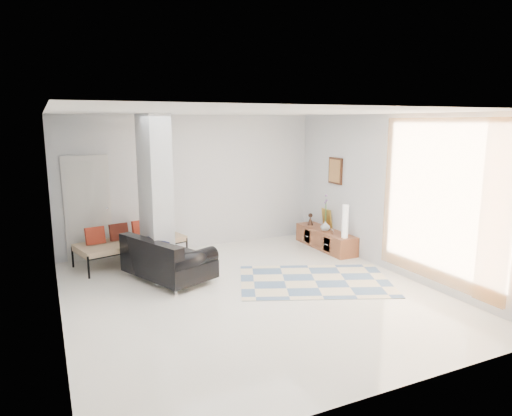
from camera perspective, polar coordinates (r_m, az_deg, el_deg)
name	(u,v)px	position (r m, az deg, el deg)	size (l,w,h in m)	color
floor	(251,293)	(7.31, -0.62, -10.62)	(6.00, 6.00, 0.00)	white
ceiling	(251,112)	(6.81, -0.67, 11.90)	(6.00, 6.00, 0.00)	white
wall_back	(192,183)	(9.70, -8.02, 3.17)	(6.00, 6.00, 0.00)	silver
wall_front	(384,259)	(4.45, 15.70, -6.19)	(6.00, 6.00, 0.00)	silver
wall_left	(54,223)	(6.32, -23.97, -1.72)	(6.00, 6.00, 0.00)	silver
wall_right	(392,194)	(8.43, 16.64, 1.68)	(6.00, 6.00, 0.00)	silver
partition_column	(155,196)	(8.08, -12.53, 1.50)	(0.35, 1.20, 2.80)	#B2B7BA
hallway_door	(88,209)	(9.33, -20.29, -0.07)	(0.85, 0.06, 2.04)	silver
curtain	(440,202)	(7.55, 21.98, 0.72)	(2.55, 2.55, 0.00)	orange
wall_art	(335,171)	(9.70, 9.91, 4.60)	(0.04, 0.45, 0.55)	#3F1F11
media_console	(325,239)	(9.85, 8.67, -3.83)	(0.45, 1.72, 0.80)	brown
loveseat	(166,260)	(7.92, -11.24, -6.40)	(1.44, 1.79, 0.76)	silver
daybed	(130,242)	(9.06, -15.52, -4.06)	(2.14, 1.32, 0.77)	black
area_rug	(315,281)	(7.89, 7.36, -9.02)	(2.51, 1.67, 0.01)	beige
cylinder_lamp	(345,221)	(9.16, 11.09, -1.65)	(0.12, 0.12, 0.66)	silver
bronze_figurine	(310,219)	(10.18, 6.81, -1.40)	(0.13, 0.13, 0.26)	#301D15
vase	(325,226)	(9.70, 8.66, -2.23)	(0.20, 0.20, 0.21)	silver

